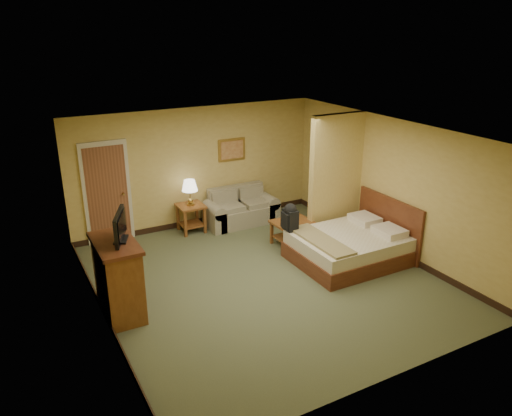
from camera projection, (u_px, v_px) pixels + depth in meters
floor at (265, 280)px, 8.75m from camera, size 6.00×6.00×0.00m
ceiling at (266, 133)px, 7.84m from camera, size 6.00×6.00×0.00m
back_wall at (197, 167)px, 10.77m from camera, size 5.50×0.02×2.60m
left_wall at (97, 244)px, 7.06m from camera, size 0.02×6.00×2.60m
right_wall at (390, 186)px, 9.53m from camera, size 0.02×6.00×2.60m
partition at (336, 178)px, 10.02m from camera, size 1.20×0.15×2.60m
door at (107, 194)px, 9.96m from camera, size 0.94×0.16×2.10m
baseboard at (199, 221)px, 11.19m from camera, size 5.50×0.02×0.12m
loveseat at (241, 212)px, 11.15m from camera, size 1.61×0.75×0.82m
side_table at (191, 214)px, 10.65m from camera, size 0.55×0.55×0.61m
table_lamp at (190, 186)px, 10.43m from camera, size 0.33×0.33×0.55m
coffee_table at (295, 229)px, 9.96m from camera, size 0.80×0.80×0.50m
wall_picture at (232, 150)px, 11.01m from camera, size 0.64×0.04×0.50m
dresser at (118, 278)px, 7.56m from camera, size 0.59×1.13×1.21m
tv at (120, 227)px, 7.32m from camera, size 0.33×0.69×0.45m
bed at (352, 246)px, 9.38m from camera, size 2.00×1.70×1.10m
backpack at (290, 216)px, 9.39m from camera, size 0.24×0.31×0.53m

